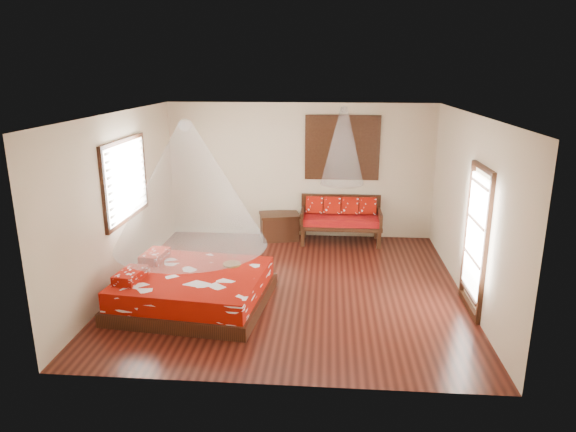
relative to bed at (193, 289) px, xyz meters
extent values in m
cube|color=black|center=(1.42, 0.78, -0.26)|extent=(5.50, 5.50, 0.02)
cube|color=silver|center=(1.42, 0.78, 2.56)|extent=(5.50, 5.50, 0.02)
cube|color=beige|center=(-1.34, 0.78, 1.15)|extent=(0.02, 5.50, 2.80)
cube|color=beige|center=(4.18, 0.78, 1.15)|extent=(0.02, 5.50, 2.80)
cube|color=beige|center=(1.42, 3.54, 1.15)|extent=(5.50, 0.02, 2.80)
cube|color=beige|center=(1.42, -1.98, 1.15)|extent=(5.50, 0.02, 2.80)
cube|color=black|center=(0.02, 0.00, -0.15)|extent=(2.34, 2.16, 0.20)
cube|color=#930F04|center=(0.02, 0.00, 0.10)|extent=(2.23, 2.05, 0.30)
cube|color=#930F04|center=(-0.82, -0.32, 0.32)|extent=(0.37, 0.59, 0.14)
cube|color=#930F04|center=(-0.73, 0.49, 0.32)|extent=(0.37, 0.59, 0.14)
cube|color=black|center=(1.51, 2.77, -0.04)|extent=(0.08, 0.08, 0.42)
cube|color=black|center=(3.03, 2.77, -0.04)|extent=(0.08, 0.08, 0.42)
cube|color=black|center=(1.51, 3.38, -0.04)|extent=(0.08, 0.08, 0.42)
cube|color=black|center=(3.03, 3.38, -0.04)|extent=(0.08, 0.08, 0.42)
cube|color=black|center=(2.27, 3.08, 0.13)|extent=(1.64, 0.73, 0.08)
cube|color=maroon|center=(2.27, 3.08, 0.24)|extent=(1.58, 0.67, 0.14)
cube|color=black|center=(2.27, 3.40, 0.42)|extent=(1.64, 0.06, 0.55)
cube|color=black|center=(1.49, 3.08, 0.29)|extent=(0.06, 0.73, 0.30)
cube|color=black|center=(3.05, 3.08, 0.29)|extent=(0.06, 0.73, 0.30)
cube|color=#930F04|center=(1.73, 3.28, 0.48)|extent=(0.35, 0.19, 0.36)
cube|color=#930F04|center=(2.09, 3.28, 0.48)|extent=(0.35, 0.19, 0.36)
cube|color=#930F04|center=(2.45, 3.28, 0.48)|extent=(0.35, 0.19, 0.36)
cube|color=#930F04|center=(2.82, 3.28, 0.48)|extent=(0.35, 0.19, 0.36)
cube|color=black|center=(1.00, 3.23, 0.00)|extent=(0.87, 0.70, 0.50)
cube|color=black|center=(1.00, 3.23, 0.27)|extent=(0.91, 0.75, 0.05)
cube|color=black|center=(2.27, 3.50, 1.65)|extent=(1.52, 0.06, 1.32)
cube|color=black|center=(2.27, 3.49, 1.65)|extent=(1.35, 0.04, 1.10)
cube|color=black|center=(-1.30, 0.98, 1.45)|extent=(0.08, 1.74, 1.34)
cube|color=silver|center=(-1.26, 0.98, 1.45)|extent=(0.04, 1.54, 1.10)
cube|color=black|center=(4.14, 0.18, 0.80)|extent=(0.08, 1.02, 2.16)
cube|color=white|center=(4.12, 0.18, 0.90)|extent=(0.03, 0.82, 1.70)
cylinder|color=brown|center=(0.53, 0.38, 0.26)|extent=(0.28, 0.28, 0.03)
cone|color=silver|center=(0.02, 0.00, 1.60)|extent=(2.23, 2.23, 1.80)
cone|color=silver|center=(2.27, 3.03, 1.75)|extent=(0.86, 0.86, 1.50)
camera|label=1|loc=(2.01, -7.00, 3.19)|focal=32.00mm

